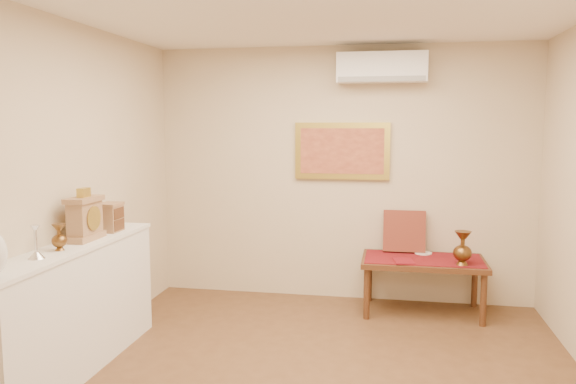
% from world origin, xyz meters
% --- Properties ---
extents(wall_back, '(4.00, 0.02, 2.70)m').
position_xyz_m(wall_back, '(0.00, 2.25, 1.35)').
color(wall_back, beige).
rests_on(wall_back, ground).
extents(wall_front, '(4.00, 0.02, 2.70)m').
position_xyz_m(wall_front, '(0.00, -2.25, 1.35)').
color(wall_front, beige).
rests_on(wall_front, ground).
extents(wall_left, '(0.02, 4.50, 2.70)m').
position_xyz_m(wall_left, '(-2.00, 0.00, 1.35)').
color(wall_left, beige).
rests_on(wall_left, ground).
extents(candlestick, '(0.11, 0.11, 0.23)m').
position_xyz_m(candlestick, '(-1.82, -0.41, 1.09)').
color(candlestick, silver).
rests_on(candlestick, display_ledge).
extents(brass_urn_small, '(0.11, 0.11, 0.25)m').
position_xyz_m(brass_urn_small, '(-1.81, -0.15, 1.10)').
color(brass_urn_small, brown).
rests_on(brass_urn_small, display_ledge).
extents(table_cloth, '(1.14, 0.59, 0.01)m').
position_xyz_m(table_cloth, '(0.85, 1.88, 0.55)').
color(table_cloth, maroon).
rests_on(table_cloth, low_table).
extents(brass_urn_tall, '(0.18, 0.18, 0.40)m').
position_xyz_m(brass_urn_tall, '(1.20, 1.68, 0.76)').
color(brass_urn_tall, brown).
rests_on(brass_urn_tall, table_cloth).
extents(plate, '(0.18, 0.18, 0.01)m').
position_xyz_m(plate, '(0.86, 2.09, 0.56)').
color(plate, white).
rests_on(plate, table_cloth).
extents(menu, '(0.22, 0.28, 0.01)m').
position_xyz_m(menu, '(0.65, 1.70, 0.56)').
color(menu, maroon).
rests_on(menu, table_cloth).
extents(cushion, '(0.43, 0.19, 0.44)m').
position_xyz_m(cushion, '(0.66, 2.15, 0.77)').
color(cushion, '#59111A').
rests_on(cushion, table_cloth).
extents(display_ledge, '(0.37, 2.02, 0.98)m').
position_xyz_m(display_ledge, '(-1.82, 0.00, 0.49)').
color(display_ledge, white).
rests_on(display_ledge, floor).
extents(mantel_clock, '(0.17, 0.36, 0.41)m').
position_xyz_m(mantel_clock, '(-1.82, 0.22, 1.15)').
color(mantel_clock, '#A07752').
rests_on(mantel_clock, display_ledge).
extents(wooden_chest, '(0.16, 0.21, 0.24)m').
position_xyz_m(wooden_chest, '(-1.80, 0.58, 1.10)').
color(wooden_chest, '#A07752').
rests_on(wooden_chest, display_ledge).
extents(low_table, '(1.20, 0.70, 0.55)m').
position_xyz_m(low_table, '(0.85, 1.88, 0.48)').
color(low_table, '#512C18').
rests_on(low_table, floor).
extents(painting, '(1.00, 0.06, 0.60)m').
position_xyz_m(painting, '(0.00, 2.22, 1.60)').
color(painting, '#B49A39').
rests_on(painting, wall_back).
extents(ac_unit, '(0.90, 0.25, 0.30)m').
position_xyz_m(ac_unit, '(0.40, 2.12, 2.45)').
color(ac_unit, white).
rests_on(ac_unit, wall_back).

